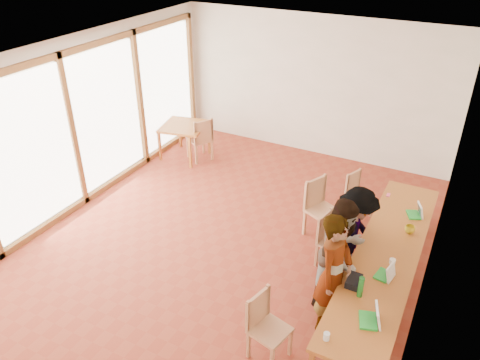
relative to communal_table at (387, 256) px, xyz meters
The scene contains 24 objects.
ground 2.60m from the communal_table, behind, with size 8.00×8.00×0.00m, color brown.
wall_back 4.72m from the communal_table, 122.54° to the left, with size 6.00×0.10×3.00m, color white.
wall_right 0.94m from the communal_table, ahead, with size 0.10×8.00×3.00m, color white.
window_wall 5.52m from the communal_table, behind, with size 0.10×8.00×3.00m, color white.
ceiling 3.41m from the communal_table, behind, with size 6.00×8.00×0.04m, color white.
communal_table is the anchor object (origin of this frame).
side_table 5.38m from the communal_table, 153.85° to the left, with size 0.90×0.90×0.75m.
chair_near 1.96m from the communal_table, 122.26° to the right, with size 0.50×0.50×0.48m.
chair_mid 0.98m from the communal_table, 159.38° to the left, with size 0.47×0.47×0.46m.
chair_far 1.65m from the communal_table, 142.14° to the left, with size 0.62×0.62×0.54m.
chair_empty 2.07m from the communal_table, 116.00° to the left, with size 0.50×0.50×0.44m.
chair_spare 5.01m from the communal_table, 151.49° to the left, with size 0.62×0.62×0.52m.
person_near 0.98m from the communal_table, 119.73° to the right, with size 0.62×0.40×1.69m, color gray.
person_mid 0.65m from the communal_table, 141.84° to the right, with size 0.80×0.62×1.64m, color gray.
person_far 0.52m from the communal_table, 162.57° to the left, with size 0.98×0.56×1.52m, color gray.
laptop_near 1.32m from the communal_table, 84.79° to the right, with size 0.30×0.32×0.23m.
laptop_mid 0.51m from the communal_table, 79.23° to the right, with size 0.24×0.27×0.20m.
laptop_far 1.13m from the communal_table, 80.38° to the left, with size 0.28×0.30×0.20m.
yellow_mug 0.64m from the communal_table, 74.13° to the left, with size 0.14×0.14×0.11m, color gold.
green_bottle 1.00m from the communal_table, 96.85° to the right, with size 0.07×0.07×0.28m, color #1A6923.
clear_glass 1.80m from the communal_table, 98.18° to the right, with size 0.07×0.07×0.09m, color silver.
condiment_cup 0.22m from the communal_table, 60.64° to the right, with size 0.08×0.08×0.06m, color white.
pink_phone 1.53m from the communal_table, 101.77° to the left, with size 0.05×0.10×0.01m, color #F85383.
black_pouch 0.84m from the communal_table, 106.41° to the right, with size 0.16×0.26×0.09m, color black.
Camera 1 is at (3.04, -5.21, 4.70)m, focal length 35.00 mm.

